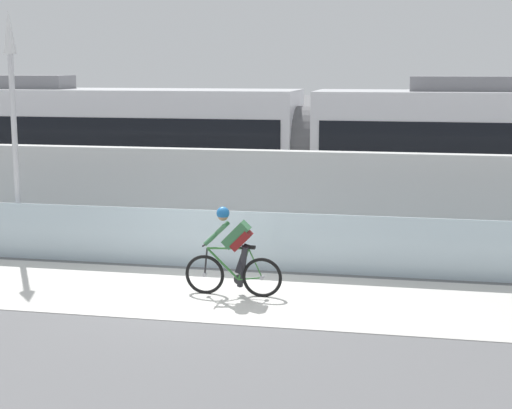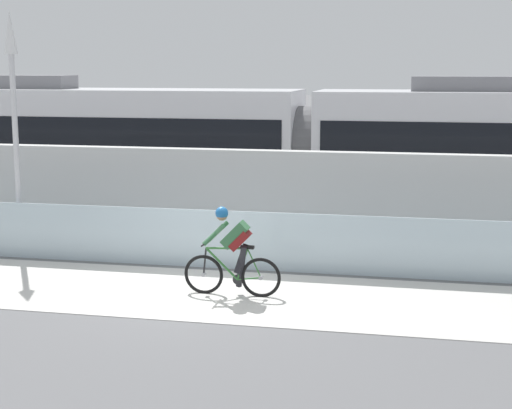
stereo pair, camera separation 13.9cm
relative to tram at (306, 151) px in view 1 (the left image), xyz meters
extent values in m
plane|color=slate|center=(-0.98, -6.85, -1.89)|extent=(200.00, 200.00, 0.00)
cube|color=silver|center=(-0.98, -6.85, -1.89)|extent=(32.00, 3.20, 0.01)
cube|color=silver|center=(-0.98, -5.00, -1.30)|extent=(32.00, 0.05, 1.19)
cube|color=silver|center=(-0.98, -3.20, -0.78)|extent=(32.00, 0.36, 2.23)
cube|color=#595654|center=(-0.98, -0.72, -1.89)|extent=(32.00, 0.08, 0.01)
cube|color=#595654|center=(-0.98, 0.72, -1.89)|extent=(32.00, 0.08, 0.01)
cube|color=silver|center=(-5.74, 0.00, 0.01)|extent=(11.00, 2.50, 3.10)
cube|color=black|center=(-5.74, 0.00, 0.36)|extent=(10.56, 2.54, 1.04)
cube|color=#4C4C51|center=(-5.74, 0.00, -1.36)|extent=(10.78, 2.53, 0.28)
cube|color=slate|center=(-7.72, 0.00, 1.74)|extent=(2.40, 1.10, 0.36)
cube|color=#232326|center=(-2.22, 0.00, -1.53)|extent=(1.40, 1.88, 0.20)
cylinder|color=black|center=(-2.22, -0.72, -1.59)|extent=(0.60, 0.10, 0.60)
cylinder|color=black|center=(-2.22, 0.72, -1.59)|extent=(0.60, 0.10, 0.60)
cube|color=slate|center=(3.78, 0.00, 1.74)|extent=(2.40, 1.10, 0.36)
cube|color=#232326|center=(2.24, 0.00, -1.53)|extent=(1.40, 1.88, 0.20)
cylinder|color=black|center=(2.24, -0.72, -1.59)|extent=(0.60, 0.10, 0.60)
cylinder|color=black|center=(2.24, 0.72, -1.59)|extent=(0.60, 0.10, 0.60)
cylinder|color=#59595B|center=(0.01, 0.00, 0.01)|extent=(0.60, 2.30, 2.30)
torus|color=black|center=(-0.88, -6.85, -1.53)|extent=(0.72, 0.06, 0.72)
cylinder|color=#99999E|center=(-0.88, -6.85, -1.53)|extent=(0.07, 0.10, 0.07)
torus|color=black|center=(0.17, -6.85, -1.53)|extent=(0.72, 0.06, 0.72)
cylinder|color=#99999E|center=(0.17, -6.85, -1.53)|extent=(0.07, 0.10, 0.07)
cylinder|color=#337233|center=(-0.54, -6.85, -1.32)|extent=(0.60, 0.04, 0.58)
cylinder|color=#337233|center=(-0.17, -6.85, -1.30)|extent=(0.22, 0.04, 0.59)
cylinder|color=#337233|center=(-0.45, -6.85, -1.03)|extent=(0.76, 0.04, 0.07)
cylinder|color=#337233|center=(-0.04, -6.85, -1.56)|extent=(0.43, 0.03, 0.09)
cylinder|color=#337233|center=(0.05, -6.85, -1.27)|extent=(0.27, 0.02, 0.53)
cylinder|color=black|center=(-0.86, -6.85, -1.29)|extent=(0.08, 0.03, 0.49)
cube|color=black|center=(-0.08, -6.85, -0.99)|extent=(0.24, 0.10, 0.05)
cylinder|color=black|center=(-0.83, -6.85, -0.94)|extent=(0.03, 0.58, 0.03)
cylinder|color=#262628|center=(-0.26, -6.85, -1.59)|extent=(0.18, 0.02, 0.18)
cube|color=#33663F|center=(-0.30, -6.85, -0.78)|extent=(0.50, 0.28, 0.51)
cube|color=maroon|center=(-0.20, -6.85, -0.87)|extent=(0.38, 0.30, 0.38)
sphere|color=#997051|center=(-0.54, -6.85, -0.43)|extent=(0.20, 0.20, 0.20)
sphere|color=#195999|center=(-0.54, -6.85, -0.40)|extent=(0.23, 0.23, 0.23)
cylinder|color=#33663F|center=(-0.65, -6.85, -0.77)|extent=(0.44, 0.41, 0.41)
cylinder|color=#33663F|center=(-0.65, -6.85, -0.77)|extent=(0.44, 0.41, 0.41)
cylinder|color=black|center=(-0.19, -6.85, -1.35)|extent=(0.29, 0.33, 0.80)
cylinder|color=black|center=(-0.19, -6.85, -1.21)|extent=(0.29, 0.33, 0.54)
cylinder|color=gray|center=(-5.62, -4.70, -1.79)|extent=(0.24, 0.24, 0.20)
cylinder|color=silver|center=(-5.62, -4.70, 0.31)|extent=(0.12, 0.12, 4.20)
cone|color=white|center=(-5.62, -4.70, 2.86)|extent=(0.28, 0.28, 0.90)
camera|label=1|loc=(2.70, -20.06, 2.14)|focal=55.11mm
camera|label=2|loc=(2.84, -20.03, 2.14)|focal=55.11mm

